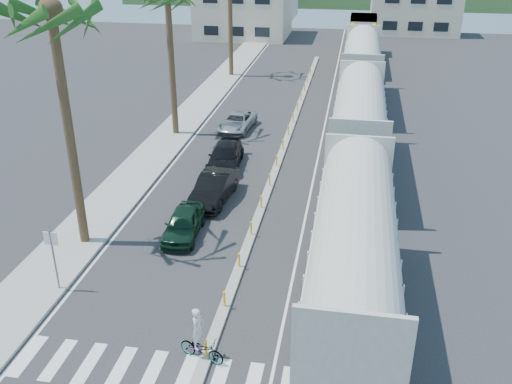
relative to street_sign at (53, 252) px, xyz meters
The scene contains 13 objects.
ground 7.82m from the street_sign, 15.32° to the right, with size 140.00×140.00×0.00m, color #28282B.
sidewalk 23.11m from the street_sign, 92.99° to the left, with size 3.00×90.00×0.15m, color gray.
rails 28.83m from the street_sign, 64.68° to the left, with size 1.56×100.00×0.06m.
median 19.48m from the street_sign, 67.88° to the left, with size 0.45×60.00×0.85m.
crosswalk 8.55m from the street_sign, 28.72° to the right, with size 14.00×2.20×0.01m, color silver.
lane_markings 23.65m from the street_sign, 77.38° to the left, with size 9.42×90.00×0.01m.
freight_train 23.52m from the street_sign, 58.45° to the left, with size 3.00×60.94×5.85m.
street_sign is the anchor object (origin of this frame).
car_lead 6.92m from the street_sign, 54.83° to the left, with size 1.82×4.11×1.38m, color black.
car_second 10.79m from the street_sign, 65.32° to the left, with size 2.03×4.91×1.58m, color black.
car_third 15.21m from the street_sign, 74.65° to the left, with size 2.42×5.15×1.45m, color black.
car_rear 22.16m from the street_sign, 81.44° to the left, with size 2.55×4.76×1.27m, color #AFB2B4.
cyclist 7.86m from the street_sign, 23.01° to the right, with size 1.62×2.14×2.19m.
Camera 1 is at (4.60, -16.56, 14.46)m, focal length 40.00 mm.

